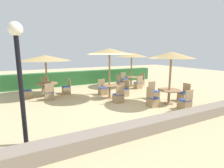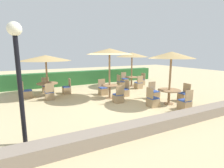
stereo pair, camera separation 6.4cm
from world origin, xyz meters
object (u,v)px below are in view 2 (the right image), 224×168
(patio_chair_back_right_south, at_px, (139,85))
(patio_chair_front_right_east, at_px, (184,96))
(round_table_back_left, at_px, (47,85))
(patio_chair_back_right_east, at_px, (141,82))
(patio_chair_back_left_west, at_px, (27,93))
(parasol_front_right, at_px, (171,55))
(patio_chair_back_right_north, at_px, (125,81))
(round_table_front_right, at_px, (169,93))
(patio_chair_center_east, at_px, (124,92))
(lamp_post, at_px, (17,60))
(patio_chair_back_right_west, at_px, (121,84))
(patio_chair_front_right_north, at_px, (154,94))
(patio_chair_front_right_south, at_px, (185,104))
(patio_chair_back_left_east, at_px, (67,89))
(patio_chair_back_left_north, at_px, (46,88))
(patio_chair_front_right_west, at_px, (153,101))
(parasol_center, at_px, (109,52))
(patio_chair_back_left_south, at_px, (50,95))
(patio_chair_center_south, at_px, (118,98))
(round_table_back_right, at_px, (131,79))
(parasol_back_right, at_px, (132,55))
(patio_chair_center_north, at_px, (103,90))
(round_table_center, at_px, (110,88))
(parasol_back_left, at_px, (46,58))

(patio_chair_back_right_south, bearing_deg, patio_chair_front_right_east, -86.25)
(round_table_back_left, relative_size, patio_chair_back_right_east, 1.29)
(patio_chair_back_left_west, height_order, patio_chair_back_right_south, same)
(parasol_front_right, xyz_separation_m, patio_chair_back_right_east, (1.80, 4.72, -2.14))
(patio_chair_front_right_east, xyz_separation_m, patio_chair_back_right_north, (-0.18, 5.68, 0.00))
(patio_chair_front_right_east, distance_m, patio_chair_back_right_south, 3.72)
(round_table_front_right, bearing_deg, patio_chair_center_east, 116.68)
(lamp_post, xyz_separation_m, patio_chair_center_east, (5.30, 3.38, -2.09))
(patio_chair_back_right_west, bearing_deg, patio_chair_back_left_west, -88.60)
(patio_chair_front_right_north, xyz_separation_m, patio_chair_front_right_south, (0.02, -2.06, 0.00))
(patio_chair_back_left_east, bearing_deg, patio_chair_back_left_north, 47.17)
(patio_chair_front_right_west, xyz_separation_m, patio_chair_back_left_west, (-5.23, 4.53, 0.00))
(parasol_center, bearing_deg, patio_chair_back_right_south, 25.03)
(parasol_front_right, bearing_deg, round_table_back_left, 138.42)
(patio_chair_back_left_south, height_order, patio_chair_back_left_north, same)
(patio_chair_center_south, xyz_separation_m, round_table_back_right, (3.00, 3.33, 0.29))
(patio_chair_front_right_east, xyz_separation_m, patio_chair_back_right_south, (-0.24, 3.71, 0.00))
(patio_chair_front_right_north, relative_size, parasol_back_right, 0.37)
(lamp_post, xyz_separation_m, parasol_back_right, (7.34, 5.72, -0.02))
(patio_chair_center_north, bearing_deg, patio_chair_back_left_north, -38.14)
(round_table_back_right, relative_size, patio_chair_back_right_north, 1.09)
(patio_chair_front_right_south, xyz_separation_m, round_table_back_left, (-5.14, 5.54, 0.35))
(round_table_center, distance_m, patio_chair_center_south, 1.03)
(round_table_front_right, xyz_separation_m, patio_chair_back_left_east, (-4.02, 4.55, -0.31))
(parasol_back_left, xyz_separation_m, patio_chair_back_left_east, (1.12, -0.01, -1.95))
(patio_chair_center_north, bearing_deg, patio_chair_front_right_west, 109.26)
(round_table_back_right, bearing_deg, patio_chair_back_left_east, -178.58)
(round_table_back_left, xyz_separation_m, patio_chair_back_right_west, (5.09, 0.13, -0.35))
(parasol_center, height_order, parasol_back_right, parasol_center)
(round_table_back_right, bearing_deg, patio_chair_back_left_north, 171.43)
(patio_chair_center_south, distance_m, round_table_front_right, 2.54)
(patio_chair_front_right_east, xyz_separation_m, patio_chair_back_left_north, (-6.20, 5.57, 0.00))
(round_table_back_left, height_order, patio_chair_back_left_east, patio_chair_back_left_east)
(patio_chair_back_left_south, bearing_deg, patio_chair_back_right_west, 12.87)
(patio_chair_back_left_west, bearing_deg, patio_chair_back_right_north, 99.14)
(round_table_front_right, bearing_deg, patio_chair_front_right_west, 179.35)
(patio_chair_back_left_west, xyz_separation_m, parasol_back_right, (7.11, 0.13, 2.07))
(patio_chair_front_right_north, xyz_separation_m, parasol_back_left, (-5.12, 3.48, 1.95))
(round_table_front_right, bearing_deg, patio_chair_back_right_south, 77.34)
(patio_chair_center_north, distance_m, patio_chair_front_right_north, 3.02)
(patio_chair_front_right_west, bearing_deg, lamp_post, -79.06)
(patio_chair_back_right_south, bearing_deg, patio_chair_center_south, -141.40)
(patio_chair_front_right_north, relative_size, patio_chair_back_right_east, 1.00)
(patio_chair_back_left_east, bearing_deg, round_table_back_left, 89.51)
(patio_chair_back_left_west, bearing_deg, patio_chair_back_right_west, 91.40)
(parasol_center, height_order, patio_chair_back_right_south, parasol_center)
(patio_chair_center_south, distance_m, patio_chair_back_right_north, 5.30)
(patio_chair_back_left_south, bearing_deg, parasol_back_left, 87.34)
(round_table_front_right, xyz_separation_m, patio_chair_front_right_north, (-0.03, 1.08, -0.31))
(lamp_post, relative_size, round_table_center, 3.57)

